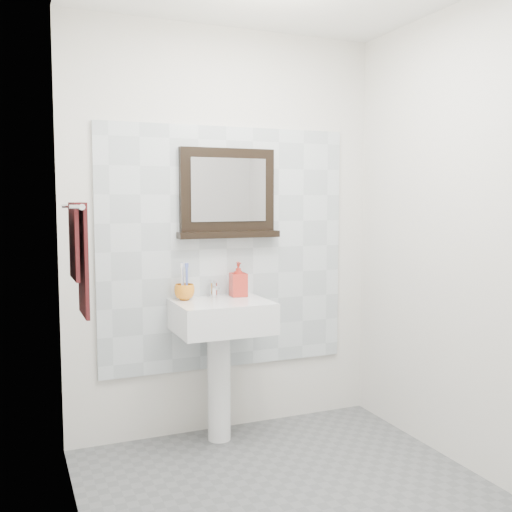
{
  "coord_description": "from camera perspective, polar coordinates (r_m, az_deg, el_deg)",
  "views": [
    {
      "loc": [
        -1.26,
        -2.42,
        1.45
      ],
      "look_at": [
        -0.02,
        0.55,
        1.15
      ],
      "focal_mm": 42.0,
      "sensor_mm": 36.0,
      "label": 1
    }
  ],
  "objects": [
    {
      "name": "left_wall",
      "position": [
        2.44,
        -16.42,
        0.4
      ],
      "size": [
        0.01,
        2.2,
        2.5
      ],
      "primitive_type": "cube",
      "color": "silver",
      "rests_on": "ground"
    },
    {
      "name": "soap_dispenser",
      "position": [
        3.68,
        -1.69,
        -2.22
      ],
      "size": [
        0.1,
        0.11,
        0.21
      ],
      "primitive_type": "imported",
      "rotation": [
        0.0,
        0.0,
        -0.08
      ],
      "color": "red",
      "rests_on": "pedestal_sink"
    },
    {
      "name": "framed_mirror",
      "position": [
        3.7,
        -2.73,
        5.78
      ],
      "size": [
        0.64,
        0.11,
        0.55
      ],
      "color": "black",
      "rests_on": "back_wall"
    },
    {
      "name": "towel_bar",
      "position": [
        3.0,
        -16.73,
        4.53
      ],
      "size": [
        0.07,
        0.4,
        0.03
      ],
      "color": "silver",
      "rests_on": "left_wall"
    },
    {
      "name": "hand_towel",
      "position": [
        3.01,
        -16.48,
        0.53
      ],
      "size": [
        0.06,
        0.3,
        0.55
      ],
      "color": "black",
      "rests_on": "towel_bar"
    },
    {
      "name": "floor",
      "position": [
        3.09,
        4.69,
        -22.69
      ],
      "size": [
        2.0,
        2.2,
        0.01
      ],
      "primitive_type": "cube",
      "color": "slate",
      "rests_on": "ground"
    },
    {
      "name": "back_wall",
      "position": [
        3.74,
        -2.93,
        2.26
      ],
      "size": [
        2.0,
        0.01,
        2.5
      ],
      "primitive_type": "cube",
      "color": "silver",
      "rests_on": "ground"
    },
    {
      "name": "front_wall",
      "position": [
        1.84,
        20.99,
        -1.3
      ],
      "size": [
        2.0,
        0.01,
        2.5
      ],
      "primitive_type": "cube",
      "color": "silver",
      "rests_on": "ground"
    },
    {
      "name": "toothbrushes",
      "position": [
        3.57,
        -6.81,
        -2.22
      ],
      "size": [
        0.05,
        0.04,
        0.21
      ],
      "color": "white",
      "rests_on": "toothbrush_cup"
    },
    {
      "name": "right_wall",
      "position": [
        3.32,
        20.4,
        1.54
      ],
      "size": [
        0.01,
        2.2,
        2.5
      ],
      "primitive_type": "cube",
      "color": "silver",
      "rests_on": "ground"
    },
    {
      "name": "splashback",
      "position": [
        3.74,
        -2.86,
        0.72
      ],
      "size": [
        1.6,
        0.02,
        1.5
      ],
      "primitive_type": "cube",
      "color": "silver",
      "rests_on": "back_wall"
    },
    {
      "name": "toothbrush_cup",
      "position": [
        3.58,
        -6.83,
        -3.43
      ],
      "size": [
        0.16,
        0.16,
        0.09
      ],
      "primitive_type": "imported",
      "rotation": [
        0.0,
        0.0,
        0.4
      ],
      "color": "orange",
      "rests_on": "pedestal_sink"
    },
    {
      "name": "pedestal_sink",
      "position": [
        3.57,
        -3.32,
        -7.19
      ],
      "size": [
        0.55,
        0.44,
        0.96
      ],
      "color": "white",
      "rests_on": "ground"
    }
  ]
}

